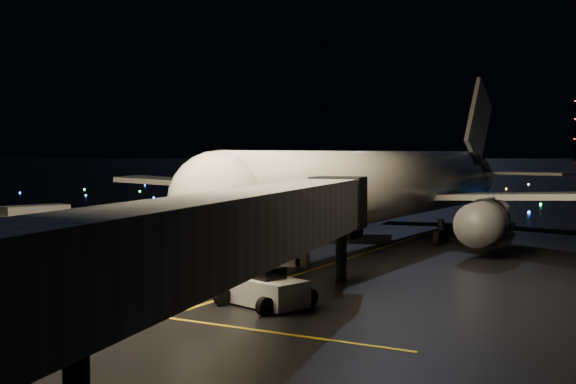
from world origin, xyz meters
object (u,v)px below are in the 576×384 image
baggage_cart_0 (93,227)px  baggage_cart_2 (78,225)px  service_truck (35,220)px  crew_c (154,232)px  airliner (403,148)px  belt_loader (280,245)px  baggage_cart_1 (93,225)px  pushback_tug (266,286)px

baggage_cart_0 → baggage_cart_2: (-2.98, 1.10, -0.02)m
service_truck → crew_c: bearing=20.0°
baggage_cart_0 → airliner: bearing=27.8°
service_truck → baggage_cart_0: service_truck is taller
belt_loader → baggage_cart_1: 28.95m
airliner → pushback_tug: 32.34m
airliner → belt_loader: (-2.65, -18.69, -7.07)m
pushback_tug → baggage_cart_0: (-30.36, 18.98, -0.11)m
belt_loader → service_truck: 31.28m
crew_c → pushback_tug: bearing=1.9°
airliner → baggage_cart_2: size_ratio=27.62×
airliner → belt_loader: 20.16m
airliner → baggage_cart_0: size_ratio=27.13×
airliner → baggage_cart_1: bearing=-160.9°
baggage_cart_0 → baggage_cart_2: baggage_cart_0 is taller
service_truck → crew_c: 14.87m
baggage_cart_0 → baggage_cart_2: size_ratio=1.02×
pushback_tug → baggage_cart_2: bearing=166.8°
belt_loader → baggage_cart_1: bearing=142.2°
baggage_cart_2 → service_truck: bearing=-135.7°
baggage_cart_1 → baggage_cart_2: 2.24m
crew_c → baggage_cart_1: bearing=-159.8°
baggage_cart_1 → baggage_cart_0: bearing=-45.2°
pushback_tug → service_truck: size_ratio=0.56×
pushback_tug → baggage_cart_2: pushback_tug is taller
airliner → baggage_cart_2: (-29.80, -11.18, -7.62)m
baggage_cart_0 → pushback_tug: bearing=-28.8°
airliner → baggage_cart_1: size_ratio=34.11×
pushback_tug → baggage_cart_1: size_ratio=2.51×
service_truck → pushback_tug: bearing=-6.0°
airliner → pushback_tug: size_ratio=13.59×
belt_loader → baggage_cart_1: size_ratio=3.44×
airliner → belt_loader: bearing=-95.7°
airliner → crew_c: airliner is taller
crew_c → baggage_cart_1: (-11.30, 4.30, -0.22)m
baggage_cart_0 → baggage_cart_1: size_ratio=1.26×
pushback_tug → crew_c: (-22.14, 18.01, -0.08)m
crew_c → baggage_cart_2: 11.39m
airliner → crew_c: (-18.60, -13.25, -7.57)m
crew_c → belt_loader: bearing=22.2°
pushback_tug → crew_c: size_ratio=2.27×
belt_loader → baggage_cart_2: 28.17m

